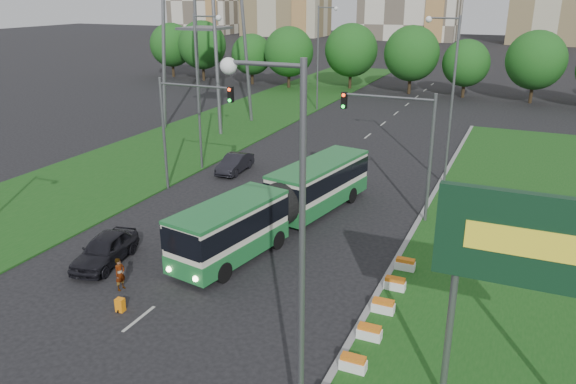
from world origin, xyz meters
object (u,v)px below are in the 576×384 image
at_px(car_left_near, 105,250).
at_px(shopping_trolley, 120,305).
at_px(traffic_mast_median, 405,136).
at_px(car_left_far, 235,163).
at_px(traffic_mast_left, 182,118).
at_px(pedestrian, 120,274).
at_px(articulated_bus, 281,203).
at_px(billboard, 537,253).

height_order(car_left_near, shopping_trolley, car_left_near).
height_order(traffic_mast_median, car_left_far, traffic_mast_median).
relative_size(traffic_mast_left, pedestrian, 4.89).
xyz_separation_m(car_left_near, shopping_trolley, (3.80, -3.48, -0.48)).
xyz_separation_m(articulated_bus, car_left_far, (-8.05, 8.94, -1.00)).
relative_size(traffic_mast_median, shopping_trolley, 12.78).
bearing_deg(pedestrian, articulated_bus, -18.80).
distance_m(articulated_bus, car_left_far, 12.07).
height_order(articulated_bus, pedestrian, articulated_bus).
height_order(billboard, traffic_mast_left, same).
height_order(traffic_mast_left, shopping_trolley, traffic_mast_left).
xyz_separation_m(car_left_near, pedestrian, (2.55, -1.88, 0.03)).
xyz_separation_m(billboard, pedestrian, (-17.65, 1.79, -5.34)).
bearing_deg(billboard, traffic_mast_left, 146.45).
height_order(car_left_near, car_left_far, car_left_near).
bearing_deg(traffic_mast_left, car_left_far, 79.43).
xyz_separation_m(traffic_mast_median, traffic_mast_left, (-15.16, -1.00, 0.00)).
relative_size(traffic_mast_left, shopping_trolley, 12.78).
relative_size(traffic_mast_median, pedestrian, 4.89).
xyz_separation_m(traffic_mast_median, car_left_far, (-14.16, 4.37, -4.64)).
bearing_deg(articulated_bus, car_left_near, -120.05).
bearing_deg(traffic_mast_median, car_left_far, 162.85).
distance_m(car_left_far, shopping_trolley, 20.85).
relative_size(traffic_mast_left, articulated_bus, 0.47).
distance_m(traffic_mast_median, car_left_far, 15.52).
bearing_deg(car_left_far, articulated_bus, -51.29).
xyz_separation_m(billboard, articulated_bus, (-13.58, 11.43, -4.45)).
bearing_deg(billboard, pedestrian, 174.21).
height_order(articulated_bus, car_left_near, articulated_bus).
height_order(traffic_mast_median, articulated_bus, traffic_mast_median).
bearing_deg(traffic_mast_left, billboard, -33.55).
bearing_deg(traffic_mast_median, articulated_bus, -143.19).
bearing_deg(traffic_mast_median, pedestrian, -125.60).
xyz_separation_m(traffic_mast_median, pedestrian, (-10.18, -14.22, -4.53)).
distance_m(articulated_bus, car_left_near, 10.24).
bearing_deg(car_left_near, car_left_far, 84.80).
xyz_separation_m(articulated_bus, shopping_trolley, (-2.81, -11.24, -1.40)).
height_order(traffic_mast_median, traffic_mast_left, same).
height_order(traffic_mast_left, car_left_far, traffic_mast_left).
xyz_separation_m(traffic_mast_left, car_left_far, (1.00, 5.37, -4.64)).
bearing_deg(pedestrian, car_left_far, 16.16).
height_order(car_left_far, shopping_trolley, car_left_far).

